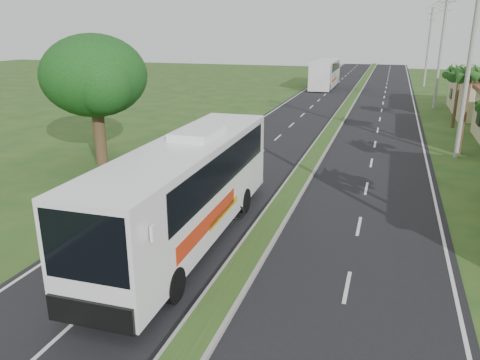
% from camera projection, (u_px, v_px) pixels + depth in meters
% --- Properties ---
extents(ground, '(180.00, 180.00, 0.00)m').
position_uv_depth(ground, '(241.00, 271.00, 15.71)').
color(ground, '#224A1B').
rests_on(ground, ground).
extents(road_asphalt, '(14.00, 160.00, 0.02)m').
position_uv_depth(road_asphalt, '(325.00, 141.00, 33.82)').
color(road_asphalt, black).
rests_on(road_asphalt, ground).
extents(median_strip, '(1.20, 160.00, 0.18)m').
position_uv_depth(median_strip, '(325.00, 140.00, 33.79)').
color(median_strip, gray).
rests_on(median_strip, ground).
extents(lane_edge_left, '(0.12, 160.00, 0.01)m').
position_uv_depth(lane_edge_left, '(237.00, 135.00, 35.77)').
color(lane_edge_left, silver).
rests_on(lane_edge_left, ground).
extents(lane_edge_right, '(0.12, 160.00, 0.01)m').
position_uv_depth(lane_edge_right, '(423.00, 148.00, 31.87)').
color(lane_edge_right, silver).
rests_on(lane_edge_right, ground).
extents(palm_verge_c, '(2.40, 2.40, 5.85)m').
position_uv_depth(palm_verge_c, '(471.00, 73.00, 28.77)').
color(palm_verge_c, '#473321').
rests_on(palm_verge_c, ground).
extents(palm_verge_d, '(2.40, 2.40, 5.25)m').
position_uv_depth(palm_verge_d, '(460.00, 71.00, 36.95)').
color(palm_verge_d, '#473321').
rests_on(palm_verge_d, ground).
extents(shade_tree, '(6.30, 6.00, 7.54)m').
position_uv_depth(shade_tree, '(93.00, 79.00, 26.75)').
color(shade_tree, '#473321').
rests_on(shade_tree, ground).
extents(utility_pole_b, '(3.20, 0.28, 12.00)m').
position_uv_depth(utility_pole_b, '(470.00, 55.00, 27.61)').
color(utility_pole_b, gray).
rests_on(utility_pole_b, ground).
extents(utility_pole_c, '(1.60, 0.28, 11.00)m').
position_uv_depth(utility_pole_c, '(441.00, 51.00, 45.90)').
color(utility_pole_c, gray).
rests_on(utility_pole_c, ground).
extents(utility_pole_d, '(1.60, 0.28, 10.50)m').
position_uv_depth(utility_pole_d, '(428.00, 46.00, 64.09)').
color(utility_pole_d, gray).
rests_on(utility_pole_d, ground).
extents(coach_bus_main, '(2.92, 12.78, 4.11)m').
position_uv_depth(coach_bus_main, '(188.00, 184.00, 17.30)').
color(coach_bus_main, white).
rests_on(coach_bus_main, ground).
extents(coach_bus_far, '(2.86, 12.42, 3.61)m').
position_uv_depth(coach_bus_far, '(325.00, 72.00, 64.04)').
color(coach_bus_far, white).
rests_on(coach_bus_far, ground).
extents(motorcyclist, '(1.83, 1.02, 2.35)m').
position_uv_depth(motorcyclist, '(224.00, 202.00, 19.56)').
color(motorcyclist, black).
rests_on(motorcyclist, ground).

